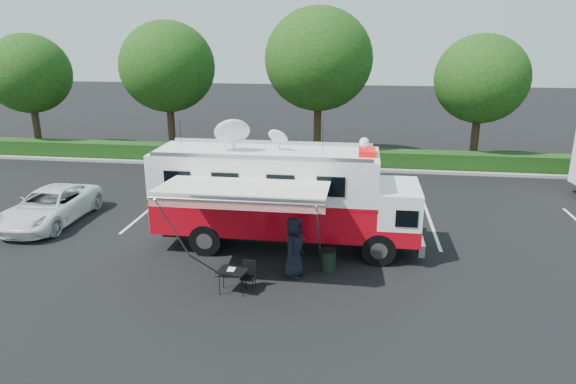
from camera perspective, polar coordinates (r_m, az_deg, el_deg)
name	(u,v)px	position (r m, az deg, el deg)	size (l,w,h in m)	color
ground_plane	(286,246)	(18.69, -0.21, -6.02)	(120.00, 120.00, 0.00)	black
back_border	(338,76)	(30.01, 5.60, 12.66)	(60.00, 6.14, 8.87)	#9E998E
stall_lines	(284,217)	(21.52, -0.39, -2.80)	(24.12, 5.50, 0.01)	silver
command_truck	(284,196)	(18.03, -0.48, -0.40)	(9.33, 2.57, 4.48)	black
awning	(243,191)	(15.39, -5.02, 0.16)	(5.09, 2.63, 3.08)	silver
white_suv	(52,222)	(23.04, -24.71, -3.09)	(2.30, 4.98, 1.38)	white
person	(294,276)	(16.53, 0.67, -9.30)	(0.96, 0.63, 1.97)	black
folding_table	(232,272)	(15.37, -6.19, -8.78)	(0.95, 0.76, 0.73)	black
folding_chair	(249,273)	(15.58, -4.35, -8.95)	(0.45, 0.47, 0.89)	black
trash_bin	(329,260)	(16.76, 4.56, -7.54)	(0.50, 0.50, 0.75)	black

